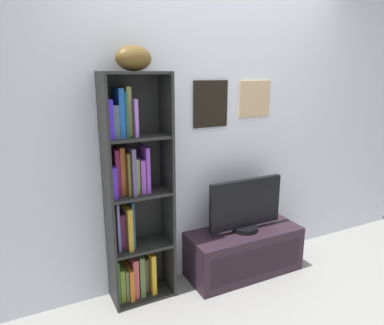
{
  "coord_description": "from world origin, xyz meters",
  "views": [
    {
      "loc": [
        -1.44,
        -1.42,
        1.73
      ],
      "look_at": [
        -0.31,
        0.85,
        1.08
      ],
      "focal_mm": 33.0,
      "sensor_mm": 36.0,
      "label": 1
    }
  ],
  "objects_px": {
    "tv_stand": "(244,251)",
    "television": "(246,206)",
    "bookshelf": "(132,200)",
    "football": "(134,58)"
  },
  "relations": [
    {
      "from": "television",
      "to": "football",
      "type": "bearing_deg",
      "value": 175.36
    },
    {
      "from": "bookshelf",
      "to": "tv_stand",
      "type": "height_order",
      "value": "bookshelf"
    },
    {
      "from": "football",
      "to": "television",
      "type": "relative_size",
      "value": 0.41
    },
    {
      "from": "bookshelf",
      "to": "tv_stand",
      "type": "xyz_separation_m",
      "value": [
        0.96,
        -0.1,
        -0.61
      ]
    },
    {
      "from": "tv_stand",
      "to": "television",
      "type": "xyz_separation_m",
      "value": [
        -0.0,
        0.0,
        0.43
      ]
    },
    {
      "from": "bookshelf",
      "to": "tv_stand",
      "type": "relative_size",
      "value": 1.73
    },
    {
      "from": "bookshelf",
      "to": "television",
      "type": "height_order",
      "value": "bookshelf"
    },
    {
      "from": "football",
      "to": "tv_stand",
      "type": "relative_size",
      "value": 0.28
    },
    {
      "from": "bookshelf",
      "to": "football",
      "type": "distance_m",
      "value": 1.01
    },
    {
      "from": "television",
      "to": "bookshelf",
      "type": "bearing_deg",
      "value": 173.81
    }
  ]
}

